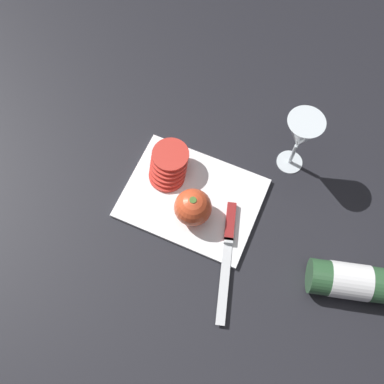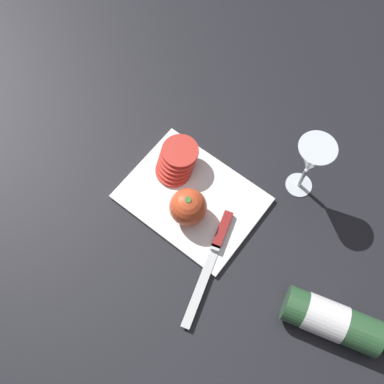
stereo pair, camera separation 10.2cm
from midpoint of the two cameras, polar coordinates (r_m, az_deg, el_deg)
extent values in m
plane|color=black|center=(1.06, 5.07, -2.46)|extent=(3.00, 3.00, 0.00)
cube|color=white|center=(1.06, 2.76, -1.09)|extent=(0.31, 0.24, 0.01)
cylinder|color=#2D5633|center=(1.01, 20.24, -15.43)|extent=(0.21, 0.13, 0.08)
cylinder|color=silver|center=(1.00, 19.38, -15.16)|extent=(0.10, 0.10, 0.08)
cylinder|color=silver|center=(1.12, 15.97, 0.60)|extent=(0.06, 0.06, 0.00)
cylinder|color=silver|center=(1.08, 16.52, 1.49)|extent=(0.01, 0.01, 0.08)
cone|color=silver|center=(1.00, 17.85, 3.66)|extent=(0.08, 0.08, 0.10)
cone|color=beige|center=(1.03, 17.41, 2.94)|extent=(0.03, 0.03, 0.04)
sphere|color=#DB4C28|center=(1.00, 2.43, -2.26)|extent=(0.08, 0.08, 0.08)
cylinder|color=#47702D|center=(0.96, 2.53, -1.39)|extent=(0.02, 0.02, 0.01)
cube|color=silver|center=(0.99, 4.10, -12.31)|extent=(0.07, 0.18, 0.00)
cube|color=silver|center=(1.01, 5.90, -7.45)|extent=(0.02, 0.02, 0.01)
cube|color=maroon|center=(1.02, 6.74, -5.15)|extent=(0.05, 0.09, 0.01)
cylinder|color=red|center=(1.07, 0.34, 2.45)|extent=(0.09, 0.09, 0.01)
cylinder|color=red|center=(1.07, 0.53, 2.93)|extent=(0.09, 0.09, 0.01)
cylinder|color=red|center=(1.06, 0.71, 3.42)|extent=(0.09, 0.09, 0.01)
cylinder|color=red|center=(1.06, 0.90, 3.91)|extent=(0.09, 0.09, 0.01)
cylinder|color=red|center=(1.05, 1.09, 4.41)|extent=(0.09, 0.09, 0.01)
cylinder|color=red|center=(1.04, 1.28, 4.92)|extent=(0.09, 0.09, 0.01)
camera|label=1|loc=(0.05, -87.12, 6.52)|focal=42.00mm
camera|label=2|loc=(0.05, 92.88, -6.52)|focal=42.00mm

